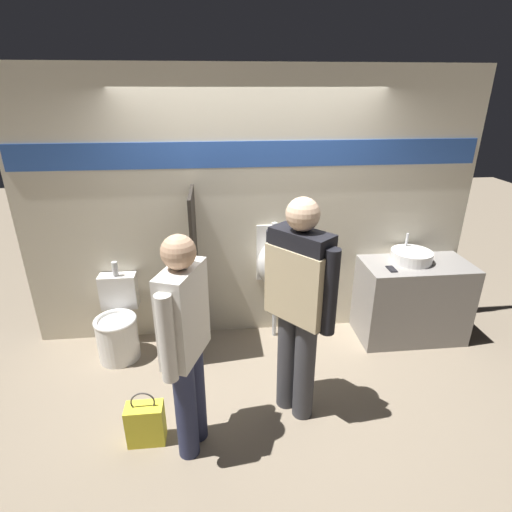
{
  "coord_description": "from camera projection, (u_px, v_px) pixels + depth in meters",
  "views": [
    {
      "loc": [
        -0.35,
        -3.22,
        2.49
      ],
      "look_at": [
        0.0,
        0.17,
        1.05
      ],
      "focal_mm": 28.0,
      "sensor_mm": 36.0,
      "label": 1
    }
  ],
  "objects": [
    {
      "name": "shopping_bag",
      "position": [
        146.0,
        423.0,
        2.99
      ],
      "size": [
        0.28,
        0.15,
        0.46
      ],
      "color": "yellow",
      "rests_on": "ground_plane"
    },
    {
      "name": "ground_plane",
      "position": [
        258.0,
        360.0,
        3.95
      ],
      "size": [
        16.0,
        16.0,
        0.0
      ],
      "primitive_type": "plane",
      "color": "gray"
    },
    {
      "name": "toilet",
      "position": [
        118.0,
        327.0,
        3.94
      ],
      "size": [
        0.41,
        0.57,
        0.92
      ],
      "color": "white",
      "rests_on": "ground_plane"
    },
    {
      "name": "divider_near_counter",
      "position": [
        196.0,
        276.0,
        3.83
      ],
      "size": [
        0.03,
        0.59,
        1.65
      ],
      "color": "#28231E",
      "rests_on": "ground_plane"
    },
    {
      "name": "cell_phone",
      "position": [
        392.0,
        269.0,
        3.9
      ],
      "size": [
        0.07,
        0.14,
        0.01
      ],
      "color": "black",
      "rests_on": "sink_counter"
    },
    {
      "name": "person_with_lanyard",
      "position": [
        186.0,
        341.0,
        2.67
      ],
      "size": [
        0.33,
        0.56,
        1.68
      ],
      "rotation": [
        0.0,
        0.0,
        1.21
      ],
      "color": "#282D4C",
      "rests_on": "ground_plane"
    },
    {
      "name": "display_wall",
      "position": [
        252.0,
        211.0,
        3.97
      ],
      "size": [
        4.51,
        0.07,
        2.7
      ],
      "color": "beige",
      "rests_on": "ground_plane"
    },
    {
      "name": "sink_basin",
      "position": [
        411.0,
        256.0,
        4.07
      ],
      "size": [
        0.41,
        0.41,
        0.25
      ],
      "color": "white",
      "rests_on": "sink_counter"
    },
    {
      "name": "person_in_vest",
      "position": [
        299.0,
        298.0,
        2.96
      ],
      "size": [
        0.49,
        0.52,
        1.82
      ],
      "rotation": [
        0.0,
        0.0,
        2.27
      ],
      "color": "#3D3D42",
      "rests_on": "ground_plane"
    },
    {
      "name": "sink_counter",
      "position": [
        411.0,
        300.0,
        4.2
      ],
      "size": [
        1.09,
        0.57,
        0.85
      ],
      "color": "gray",
      "rests_on": "ground_plane"
    },
    {
      "name": "urinal_near_counter",
      "position": [
        275.0,
        264.0,
        4.04
      ],
      "size": [
        0.37,
        0.29,
        1.25
      ],
      "color": "silver",
      "rests_on": "ground_plane"
    }
  ]
}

